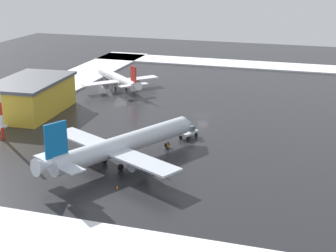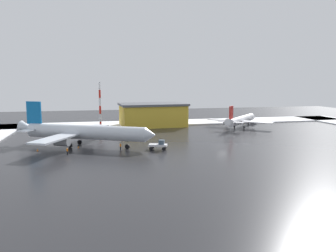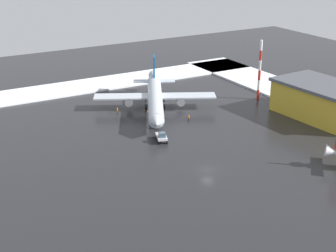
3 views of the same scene
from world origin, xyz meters
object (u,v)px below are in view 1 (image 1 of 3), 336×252
at_px(airplane_foreground_jet, 121,145).
at_px(pushback_tug, 189,132).
at_px(ground_crew_by_nose_gear, 168,146).
at_px(ground_crew_near_tug, 163,171).
at_px(traffic_cone_mid_line, 128,165).
at_px(cargo_hangar, 31,96).
at_px(airplane_parked_portside, 118,79).
at_px(traffic_cone_near_nose, 117,187).
at_px(ground_crew_beside_wing, 124,139).
at_px(antenna_mast, 0,102).

distance_m(airplane_foreground_jet, pushback_tug, 20.87).
xyz_separation_m(ground_crew_by_nose_gear, ground_crew_near_tug, (12.66, 3.05, 0.00)).
height_order(airplane_foreground_jet, traffic_cone_mid_line, airplane_foreground_jet).
xyz_separation_m(cargo_hangar, traffic_cone_mid_line, (26.20, 36.99, -4.17)).
distance_m(airplane_parked_portside, traffic_cone_near_nose, 72.78).
bearing_deg(traffic_cone_near_nose, ground_crew_beside_wing, -161.01).
relative_size(ground_crew_near_tug, cargo_hangar, 0.07).
bearing_deg(pushback_tug, traffic_cone_near_nose, -170.14).
bearing_deg(ground_crew_by_nose_gear, airplane_foreground_jet, 18.71).
xyz_separation_m(airplane_parked_portside, traffic_cone_near_nose, (67.25, 27.70, -2.61)).
relative_size(cargo_hangar, traffic_cone_mid_line, 47.07).
height_order(ground_crew_by_nose_gear, traffic_cone_near_nose, ground_crew_by_nose_gear).
bearing_deg(ground_crew_by_nose_gear, pushback_tug, -138.91).
bearing_deg(cargo_hangar, airplane_foreground_jet, 51.00).
bearing_deg(traffic_cone_near_nose, ground_crew_by_nose_gear, 171.70).
bearing_deg(ground_crew_near_tug, ground_crew_beside_wing, -18.86).
distance_m(ground_crew_near_tug, antenna_mast, 41.48).
relative_size(airplane_parked_portside, cargo_hangar, 0.91).
bearing_deg(ground_crew_near_tug, traffic_cone_near_nose, 78.73).
height_order(ground_crew_near_tug, antenna_mast, antenna_mast).
xyz_separation_m(ground_crew_beside_wing, traffic_cone_mid_line, (11.78, 5.60, -0.70)).
bearing_deg(airplane_foreground_jet, cargo_hangar, 81.78).
relative_size(airplane_parked_portside, traffic_cone_mid_line, 42.67).
relative_size(antenna_mast, cargo_hangar, 0.66).
bearing_deg(airplane_parked_portside, cargo_hangar, 113.90).
bearing_deg(ground_crew_beside_wing, ground_crew_near_tug, 53.48).
height_order(ground_crew_beside_wing, traffic_cone_near_nose, ground_crew_beside_wing).
bearing_deg(ground_crew_beside_wing, antenna_mast, -68.81).
distance_m(airplane_foreground_jet, ground_crew_beside_wing, 11.68).
bearing_deg(ground_crew_near_tug, pushback_tug, -60.17).
bearing_deg(ground_crew_beside_wing, airplane_foreground_jet, 29.47).
relative_size(ground_crew_by_nose_gear, traffic_cone_near_nose, 3.11).
distance_m(traffic_cone_near_nose, traffic_cone_mid_line, 9.81).
distance_m(ground_crew_near_tug, traffic_cone_mid_line, 8.09).
distance_m(ground_crew_by_nose_gear, antenna_mast, 37.86).
xyz_separation_m(airplane_foreground_jet, ground_crew_by_nose_gear, (-9.40, 6.47, -2.90)).
bearing_deg(pushback_tug, ground_crew_near_tug, -158.00).
xyz_separation_m(pushback_tug, cargo_hangar, (-6.18, -43.76, 3.16)).
relative_size(antenna_mast, traffic_cone_near_nose, 30.88).
distance_m(ground_crew_by_nose_gear, ground_crew_near_tug, 13.02).
xyz_separation_m(airplane_parked_portside, ground_crew_by_nose_gear, (47.06, 30.65, -1.92)).
height_order(airplane_parked_portside, ground_crew_by_nose_gear, airplane_parked_portside).
xyz_separation_m(ground_crew_near_tug, cargo_hangar, (-28.32, -44.76, 3.47)).
xyz_separation_m(ground_crew_near_tug, antenna_mast, (-8.44, -39.91, 7.52)).
bearing_deg(pushback_tug, cargo_hangar, 101.36).
distance_m(ground_crew_by_nose_gear, traffic_cone_near_nose, 20.42).
relative_size(ground_crew_by_nose_gear, antenna_mast, 0.10).
height_order(airplane_parked_portside, antenna_mast, antenna_mast).
distance_m(airplane_foreground_jet, traffic_cone_mid_line, 4.16).
xyz_separation_m(pushback_tug, traffic_cone_mid_line, (20.02, -6.77, -1.01)).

